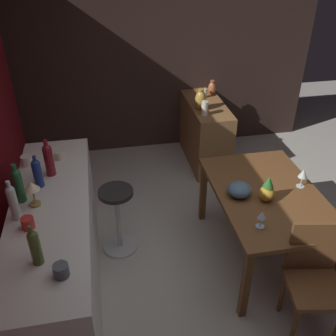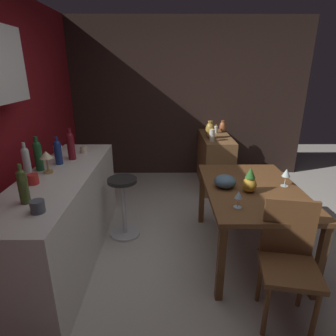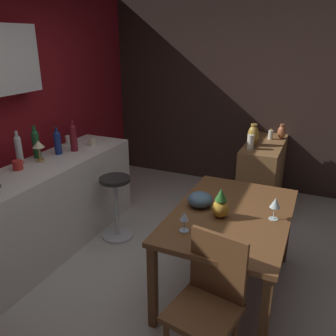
{
  "view_description": "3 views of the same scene",
  "coord_description": "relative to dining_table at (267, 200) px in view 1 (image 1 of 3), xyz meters",
  "views": [
    {
      "loc": [
        -2.3,
        1.0,
        2.7
      ],
      "look_at": [
        0.58,
        0.44,
        0.82
      ],
      "focal_mm": 40.37,
      "sensor_mm": 36.0,
      "label": 1
    },
    {
      "loc": [
        -2.3,
        0.47,
        1.82
      ],
      "look_at": [
        0.38,
        0.45,
        0.86
      ],
      "focal_mm": 29.78,
      "sensor_mm": 36.0,
      "label": 2
    },
    {
      "loc": [
        -2.3,
        -0.91,
        2.05
      ],
      "look_at": [
        0.59,
        0.39,
        0.85
      ],
      "focal_mm": 37.13,
      "sensor_mm": 36.0,
      "label": 3
    }
  ],
  "objects": [
    {
      "name": "ground_plane",
      "position": [
        -0.15,
        0.36,
        -0.66
      ],
      "size": [
        9.0,
        9.0,
        0.0
      ],
      "primitive_type": "plane",
      "color": "#B7B2A8"
    },
    {
      "name": "wall_side_right",
      "position": [
        2.4,
        0.66,
        0.64
      ],
      "size": [
        0.1,
        4.4,
        2.6
      ],
      "primitive_type": "cube",
      "color": "#33231E",
      "rests_on": "ground_plane"
    },
    {
      "name": "dining_table",
      "position": [
        0.0,
        0.0,
        0.0
      ],
      "size": [
        1.34,
        0.89,
        0.74
      ],
      "color": "brown",
      "rests_on": "ground_plane"
    },
    {
      "name": "kitchen_counter",
      "position": [
        -0.04,
        1.83,
        -0.21
      ],
      "size": [
        2.1,
        0.6,
        0.9
      ],
      "primitive_type": "cube",
      "color": "silver",
      "rests_on": "ground_plane"
    },
    {
      "name": "sideboard_cabinet",
      "position": [
        1.83,
        0.05,
        -0.25
      ],
      "size": [
        1.1,
        0.44,
        0.82
      ],
      "primitive_type": "cube",
      "color": "olive",
      "rests_on": "ground_plane"
    },
    {
      "name": "chair_near_window",
      "position": [
        -0.76,
        -0.06,
        -0.14
      ],
      "size": [
        0.47,
        0.47,
        0.93
      ],
      "color": "brown",
      "rests_on": "ground_plane"
    },
    {
      "name": "bar_stool",
      "position": [
        0.34,
        1.31,
        -0.29
      ],
      "size": [
        0.34,
        0.34,
        0.69
      ],
      "color": "#262323",
      "rests_on": "ground_plane"
    },
    {
      "name": "wine_glass_left",
      "position": [
        -0.41,
        0.25,
        0.19
      ],
      "size": [
        0.07,
        0.07,
        0.14
      ],
      "color": "silver",
      "rests_on": "dining_table"
    },
    {
      "name": "wine_glass_right",
      "position": [
        0.03,
        -0.32,
        0.22
      ],
      "size": [
        0.08,
        0.08,
        0.18
      ],
      "color": "silver",
      "rests_on": "dining_table"
    },
    {
      "name": "pineapple_centerpiece",
      "position": [
        -0.1,
        0.07,
        0.19
      ],
      "size": [
        0.13,
        0.13,
        0.24
      ],
      "color": "gold",
      "rests_on": "dining_table"
    },
    {
      "name": "fruit_bowl",
      "position": [
        0.01,
        0.27,
        0.14
      ],
      "size": [
        0.21,
        0.21,
        0.12
      ],
      "primitive_type": "ellipsoid",
      "color": "slate",
      "rests_on": "dining_table"
    },
    {
      "name": "wine_bottle_clear",
      "position": [
        -0.15,
        2.04,
        0.4
      ],
      "size": [
        0.07,
        0.07,
        0.33
      ],
      "color": "silver",
      "rests_on": "kitchen_counter"
    },
    {
      "name": "wine_bottle_ruby",
      "position": [
        0.4,
        1.84,
        0.4
      ],
      "size": [
        0.08,
        0.08,
        0.33
      ],
      "color": "maroon",
      "rests_on": "kitchen_counter"
    },
    {
      "name": "wine_bottle_green",
      "position": [
        0.06,
        2.04,
        0.4
      ],
      "size": [
        0.07,
        0.07,
        0.33
      ],
      "color": "#1E592D",
      "rests_on": "kitchen_counter"
    },
    {
      "name": "wine_bottle_cobalt",
      "position": [
        0.24,
        1.92,
        0.38
      ],
      "size": [
        0.07,
        0.07,
        0.28
      ],
      "color": "navy",
      "rests_on": "kitchen_counter"
    },
    {
      "name": "wine_bottle_olive",
      "position": [
        -0.63,
        1.85,
        0.39
      ],
      "size": [
        0.07,
        0.07,
        0.3
      ],
      "color": "#475623",
      "rests_on": "kitchen_counter"
    },
    {
      "name": "cup_cream",
      "position": [
        0.65,
        1.78,
        0.28
      ],
      "size": [
        0.12,
        0.08,
        0.08
      ],
      "color": "beige",
      "rests_on": "kitchen_counter"
    },
    {
      "name": "cup_slate",
      "position": [
        -0.76,
        1.7,
        0.29
      ],
      "size": [
        0.13,
        0.1,
        0.09
      ],
      "color": "#515660",
      "rests_on": "kitchen_counter"
    },
    {
      "name": "cup_white",
      "position": [
        0.6,
        2.06,
        0.29
      ],
      "size": [
        0.13,
        0.09,
        0.09
      ],
      "color": "white",
      "rests_on": "kitchen_counter"
    },
    {
      "name": "cup_red",
      "position": [
        -0.27,
        1.95,
        0.29
      ],
      "size": [
        0.13,
        0.09,
        0.09
      ],
      "color": "red",
      "rests_on": "kitchen_counter"
    },
    {
      "name": "counter_lamp",
      "position": [
        -0.01,
        1.93,
        0.4
      ],
      "size": [
        0.12,
        0.12,
        0.21
      ],
      "color": "#A58447",
      "rests_on": "kitchen_counter"
    },
    {
      "name": "pillar_candle_tall",
      "position": [
        1.49,
        0.17,
        0.25
      ],
      "size": [
        0.08,
        0.08,
        0.2
      ],
      "color": "white",
      "rests_on": "sideboard_cabinet"
    },
    {
      "name": "pillar_candle_short",
      "position": [
        2.02,
        0.02,
        0.22
      ],
      "size": [
        0.06,
        0.06,
        0.14
      ],
      "color": "white",
      "rests_on": "sideboard_cabinet"
    },
    {
      "name": "vase_brass",
      "position": [
        1.66,
        0.17,
        0.29
      ],
      "size": [
        0.14,
        0.14,
        0.26
      ],
      "color": "#B78C38",
      "rests_on": "sideboard_cabinet"
    },
    {
      "name": "vase_copper",
      "position": [
        2.11,
        -0.11,
        0.25
      ],
      "size": [
        0.1,
        0.1,
        0.19
      ],
      "color": "#B26038",
      "rests_on": "sideboard_cabinet"
    }
  ]
}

